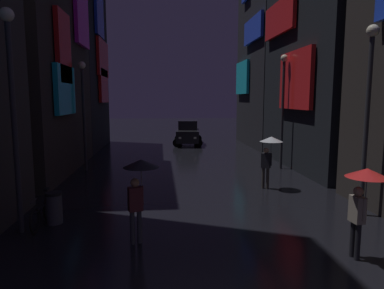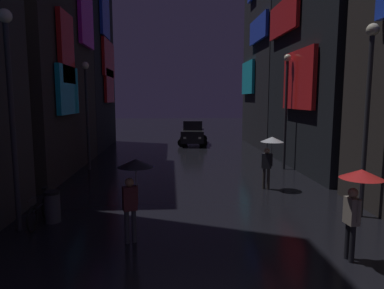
{
  "view_description": "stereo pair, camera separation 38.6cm",
  "coord_description": "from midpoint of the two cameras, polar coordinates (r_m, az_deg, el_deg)",
  "views": [
    {
      "loc": [
        -1.2,
        -3.92,
        3.6
      ],
      "look_at": [
        0.0,
        9.1,
        1.85
      ],
      "focal_mm": 32.0,
      "sensor_mm": 36.0,
      "label": 1
    },
    {
      "loc": [
        -0.82,
        -3.95,
        3.6
      ],
      "look_at": [
        0.0,
        9.1,
        1.85
      ],
      "focal_mm": 32.0,
      "sensor_mm": 36.0,
      "label": 2
    }
  ],
  "objects": [
    {
      "name": "building_left_mid",
      "position": [
        18.82,
        -24.69,
        16.43
      ],
      "size": [
        4.25,
        8.93,
        13.39
      ],
      "color": "#2D2826",
      "rests_on": "ground"
    },
    {
      "name": "building_left_far",
      "position": [
        26.6,
        -18.07,
        12.7
      ],
      "size": [
        4.25,
        7.48,
        12.22
      ],
      "color": "black",
      "rests_on": "ground"
    },
    {
      "name": "building_right_mid",
      "position": [
        19.69,
        23.26,
        18.1
      ],
      "size": [
        4.25,
        8.85,
        14.77
      ],
      "color": "black",
      "rests_on": "ground"
    },
    {
      "name": "building_right_far",
      "position": [
        27.91,
        15.18,
        20.13
      ],
      "size": [
        4.25,
        7.85,
        19.52
      ],
      "color": "black",
      "rests_on": "ground"
    },
    {
      "name": "pedestrian_foreground_left_black",
      "position": [
        8.61,
        -8.41,
        -5.43
      ],
      "size": [
        0.9,
        0.9,
        2.12
      ],
      "color": "#2D2D38",
      "rests_on": "ground"
    },
    {
      "name": "pedestrian_foreground_right_clear",
      "position": [
        13.88,
        13.7,
        -0.6
      ],
      "size": [
        0.9,
        0.9,
        2.12
      ],
      "color": "#38332D",
      "rests_on": "ground"
    },
    {
      "name": "pedestrian_far_right_red",
      "position": [
        8.31,
        27.17,
        -6.68
      ],
      "size": [
        0.9,
        0.9,
        2.12
      ],
      "color": "black",
      "rests_on": "ground"
    },
    {
      "name": "bicycle_parked_at_storefront",
      "position": [
        10.85,
        -23.11,
        -10.23
      ],
      "size": [
        0.12,
        1.82,
        0.96
      ],
      "color": "black",
      "rests_on": "ground"
    },
    {
      "name": "car_distant",
      "position": [
        26.97,
        0.59,
        1.93
      ],
      "size": [
        2.52,
        4.27,
        1.92
      ],
      "color": "black",
      "rests_on": "ground"
    },
    {
      "name": "streetlamp_right_far",
      "position": [
        18.03,
        16.03,
        7.33
      ],
      "size": [
        0.36,
        0.36,
        5.8
      ],
      "color": "#2D2D33",
      "rests_on": "ground"
    },
    {
      "name": "streetlamp_right_near",
      "position": [
        11.5,
        28.14,
        6.61
      ],
      "size": [
        0.36,
        0.36,
        5.75
      ],
      "color": "#2D2D33",
      "rests_on": "ground"
    },
    {
      "name": "streetlamp_left_near",
      "position": [
        10.11,
        -27.05,
        7.02
      ],
      "size": [
        0.36,
        0.36,
        5.87
      ],
      "color": "#2D2D33",
      "rests_on": "ground"
    },
    {
      "name": "streetlamp_left_far",
      "position": [
        17.94,
        -16.54,
        6.65
      ],
      "size": [
        0.36,
        0.36,
        5.41
      ],
      "color": "#2D2D33",
      "rests_on": "ground"
    },
    {
      "name": "trash_bin",
      "position": [
        10.91,
        -21.29,
        -9.6
      ],
      "size": [
        0.46,
        0.46,
        0.93
      ],
      "color": "#3F3F47",
      "rests_on": "ground"
    }
  ]
}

